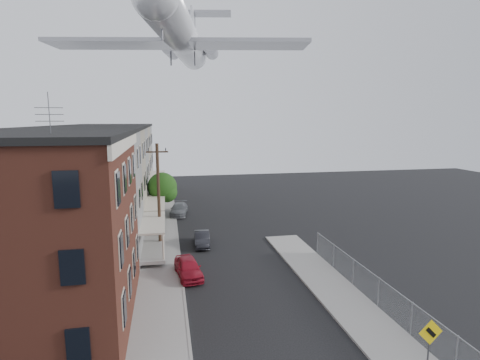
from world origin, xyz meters
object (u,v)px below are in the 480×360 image
at_px(utility_pole, 159,195).
at_px(car_mid, 202,239).
at_px(street_tree, 163,188).
at_px(car_far, 179,209).
at_px(airplane, 182,37).
at_px(warning_sign, 430,340).
at_px(car_near, 188,268).

bearing_deg(utility_pole, car_mid, 2.34).
xyz_separation_m(utility_pole, street_tree, (0.33, 9.92, -1.22)).
relative_size(car_far, airplane, 0.16).
relative_size(street_tree, airplane, 0.18).
bearing_deg(airplane, warning_sign, -72.95).
bearing_deg(street_tree, car_near, -84.13).
bearing_deg(car_mid, car_near, -100.52).
height_order(car_near, car_mid, car_near).
distance_m(car_mid, airplane, 20.52).
xyz_separation_m(utility_pole, car_mid, (3.58, 0.15, -4.07)).
bearing_deg(airplane, utility_pole, -106.99).
height_order(utility_pole, car_near, utility_pole).
relative_size(warning_sign, utility_pole, 0.31).
xyz_separation_m(car_mid, car_far, (-1.58, 11.26, 0.05)).
height_order(utility_pole, airplane, airplane).
bearing_deg(airplane, street_tree, 153.78).
distance_m(car_far, airplane, 18.75).
height_order(street_tree, airplane, airplane).
xyz_separation_m(car_near, airplane, (0.68, 15.10, 18.53)).
distance_m(warning_sign, car_near, 15.72).
height_order(warning_sign, utility_pole, utility_pole).
relative_size(warning_sign, car_far, 0.62).
height_order(utility_pole, car_mid, utility_pole).
xyz_separation_m(car_near, car_mid, (1.58, 6.48, -0.07)).
xyz_separation_m(car_far, airplane, (0.68, -2.64, 18.55)).
relative_size(car_near, car_far, 0.88).
relative_size(street_tree, car_mid, 1.41).
height_order(street_tree, car_mid, street_tree).
relative_size(car_mid, car_far, 0.81).
xyz_separation_m(warning_sign, utility_pole, (-11.20, 19.03, 2.79)).
distance_m(utility_pole, car_far, 12.26).
distance_m(warning_sign, car_mid, 20.67).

